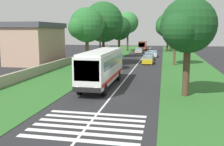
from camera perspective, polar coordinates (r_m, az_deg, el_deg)
ground at (r=23.52m, az=0.09°, el=-4.87°), size 160.00×160.00×0.00m
grass_verge_left at (r=39.86m, az=-7.34°, el=0.92°), size 120.00×8.00×0.04m
grass_verge_right at (r=38.01m, az=16.82°, el=0.19°), size 120.00×8.00×0.04m
centre_line at (r=38.08m, az=4.45°, el=0.55°), size 110.00×0.16×0.01m
coach_bus at (r=26.93m, az=-2.21°, el=1.57°), size 11.16×2.62×3.73m
zebra_crossing at (r=16.38m, az=-5.21°, el=-11.27°), size 4.95×6.80×0.01m
trailing_car_0 at (r=46.18m, az=7.83°, el=2.85°), size 4.30×1.78×1.43m
trailing_car_1 at (r=52.32m, az=8.08°, el=3.58°), size 4.30×1.78×1.43m
trailing_car_2 at (r=58.51m, az=8.93°, el=4.15°), size 4.30×1.78×1.43m
trailing_car_3 at (r=67.90m, az=5.92°, el=4.90°), size 4.30×1.78×1.43m
trailing_minibus_0 at (r=78.96m, az=6.72°, el=6.13°), size 6.00×2.14×2.53m
roadside_tree_left_0 at (r=56.71m, az=1.43°, el=9.59°), size 6.44×5.15×8.80m
roadside_tree_left_1 at (r=44.01m, az=-2.09°, el=10.76°), size 8.36×6.62×10.40m
roadside_tree_left_2 at (r=74.09m, az=3.34°, el=10.81°), size 6.91×5.99×10.92m
roadside_tree_left_3 at (r=36.43m, az=-5.69°, el=10.17°), size 5.57×4.74×8.83m
roadside_tree_right_0 at (r=74.36m, az=11.95°, el=9.99°), size 8.11×6.68×10.46m
roadside_tree_right_1 at (r=44.60m, az=13.51°, el=10.64°), size 5.54×4.65×9.45m
roadside_tree_right_2 at (r=23.51m, az=16.02°, el=9.62°), size 5.67×4.74×8.53m
roadside_tree_right_3 at (r=83.51m, az=12.53°, el=9.02°), size 5.62×5.05×8.34m
utility_pole at (r=39.68m, az=-2.60°, el=7.12°), size 0.24×1.40×8.18m
roadside_wall at (r=45.59m, az=-9.42°, el=2.67°), size 70.00×0.40×1.16m
roadside_building at (r=47.89m, az=-16.31°, el=6.31°), size 11.55×7.20×7.09m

